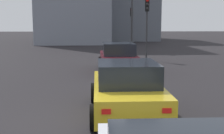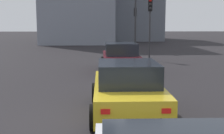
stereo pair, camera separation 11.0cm
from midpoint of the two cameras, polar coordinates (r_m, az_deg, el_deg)
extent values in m
cube|color=black|center=(7.96, -6.79, -11.14)|extent=(160.00, 160.00, 0.20)
cube|color=#510F16|center=(15.89, 1.86, 1.27)|extent=(4.33, 1.84, 0.65)
cube|color=#1E232B|center=(15.61, 1.93, 3.45)|extent=(1.95, 1.61, 0.60)
cylinder|color=black|center=(17.34, 4.49, 0.97)|extent=(0.64, 0.22, 0.64)
cylinder|color=black|center=(17.21, -1.50, 0.94)|extent=(0.64, 0.22, 0.64)
cylinder|color=black|center=(14.71, 5.77, -0.38)|extent=(0.64, 0.22, 0.64)
cylinder|color=black|center=(14.56, -1.29, -0.43)|extent=(0.64, 0.22, 0.64)
cube|color=red|center=(13.81, 5.25, 0.64)|extent=(0.03, 0.20, 0.11)
cube|color=red|center=(13.69, -0.16, 0.61)|extent=(0.03, 0.20, 0.11)
cube|color=gold|center=(8.48, 3.23, -5.07)|extent=(4.11, 1.81, 0.64)
cube|color=#1E232B|center=(8.16, 3.41, -1.17)|extent=(1.85, 1.59, 0.60)
cylinder|color=black|center=(9.89, 7.70, -4.73)|extent=(0.64, 0.22, 0.64)
cylinder|color=black|center=(9.74, -2.80, -4.87)|extent=(0.64, 0.22, 0.64)
cylinder|color=black|center=(7.49, 11.12, -9.13)|extent=(0.64, 0.22, 0.64)
cylinder|color=black|center=(7.29, -2.93, -9.46)|extent=(0.64, 0.22, 0.64)
cube|color=red|center=(6.58, 10.69, -8.15)|extent=(0.03, 0.20, 0.11)
cube|color=red|center=(6.42, -0.75, -8.43)|extent=(0.03, 0.20, 0.11)
cylinder|color=#2D2D30|center=(20.65, 7.26, 5.80)|extent=(0.11, 0.11, 3.28)
cube|color=black|center=(20.61, 7.38, 11.61)|extent=(0.23, 0.30, 0.90)
sphere|color=red|center=(20.52, 7.42, 12.38)|extent=(0.20, 0.20, 0.20)
sphere|color=black|center=(20.50, 7.41, 11.63)|extent=(0.20, 0.20, 0.20)
sphere|color=black|center=(20.48, 7.39, 10.88)|extent=(0.20, 0.20, 0.20)
cylinder|color=#2D2D30|center=(32.77, 4.44, 6.70)|extent=(0.11, 0.11, 3.20)
cube|color=black|center=(32.72, 4.50, 10.28)|extent=(0.23, 0.30, 0.90)
sphere|color=red|center=(32.62, 4.55, 10.76)|extent=(0.20, 0.20, 0.20)
sphere|color=black|center=(32.61, 4.54, 10.29)|extent=(0.20, 0.20, 0.20)
sphere|color=black|center=(32.60, 4.54, 9.81)|extent=(0.20, 0.20, 0.20)
cylinder|color=#2D2D30|center=(27.05, 4.56, 9.42)|extent=(0.16, 0.16, 6.10)
camera|label=1|loc=(0.05, -89.57, 0.06)|focal=48.48mm
camera|label=2|loc=(0.05, 90.43, -0.06)|focal=48.48mm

